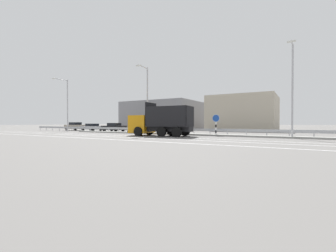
{
  "coord_description": "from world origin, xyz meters",
  "views": [
    {
      "loc": [
        13.37,
        -21.31,
        1.47
      ],
      "look_at": [
        -0.01,
        1.43,
        1.09
      ],
      "focal_mm": 24.0,
      "sensor_mm": 36.0,
      "label": 1
    }
  ],
  "objects_px": {
    "street_lamp_0": "(66,102)",
    "street_lamp_2": "(292,87)",
    "dump_truck": "(154,125)",
    "median_road_sign": "(216,124)",
    "parked_car_1": "(92,127)",
    "parked_car_3": "(143,127)",
    "street_lamp_1": "(147,97)",
    "parked_car_2": "(114,127)",
    "parked_car_0": "(75,126)"
  },
  "relations": [
    {
      "from": "street_lamp_1",
      "to": "parked_car_0",
      "type": "relative_size",
      "value": 2.1
    },
    {
      "from": "parked_car_0",
      "to": "parked_car_2",
      "type": "height_order",
      "value": "parked_car_0"
    },
    {
      "from": "median_road_sign",
      "to": "street_lamp_2",
      "type": "distance_m",
      "value": 8.27
    },
    {
      "from": "street_lamp_0",
      "to": "parked_car_3",
      "type": "height_order",
      "value": "street_lamp_0"
    },
    {
      "from": "street_lamp_2",
      "to": "parked_car_2",
      "type": "bearing_deg",
      "value": 171.22
    },
    {
      "from": "parked_car_1",
      "to": "parked_car_3",
      "type": "relative_size",
      "value": 0.88
    },
    {
      "from": "street_lamp_1",
      "to": "parked_car_0",
      "type": "distance_m",
      "value": 21.34
    },
    {
      "from": "median_road_sign",
      "to": "parked_car_2",
      "type": "distance_m",
      "value": 19.6
    },
    {
      "from": "street_lamp_1",
      "to": "parked_car_2",
      "type": "xyz_separation_m",
      "value": [
        -9.91,
        4.16,
        -4.15
      ]
    },
    {
      "from": "street_lamp_1",
      "to": "street_lamp_2",
      "type": "xyz_separation_m",
      "value": [
        16.76,
        0.04,
        -0.02
      ]
    },
    {
      "from": "dump_truck",
      "to": "parked_car_3",
      "type": "relative_size",
      "value": 1.57
    },
    {
      "from": "parked_car_1",
      "to": "street_lamp_2",
      "type": "bearing_deg",
      "value": -99.18
    },
    {
      "from": "parked_car_1",
      "to": "parked_car_3",
      "type": "xyz_separation_m",
      "value": [
        11.29,
        0.4,
        0.11
      ]
    },
    {
      "from": "dump_truck",
      "to": "street_lamp_0",
      "type": "xyz_separation_m",
      "value": [
        -19.94,
        2.97,
        3.66
      ]
    },
    {
      "from": "dump_truck",
      "to": "parked_car_1",
      "type": "relative_size",
      "value": 1.79
    },
    {
      "from": "parked_car_1",
      "to": "parked_car_2",
      "type": "xyz_separation_m",
      "value": [
        5.14,
        0.24,
        0.05
      ]
    },
    {
      "from": "parked_car_3",
      "to": "parked_car_2",
      "type": "bearing_deg",
      "value": 92.76
    },
    {
      "from": "street_lamp_0",
      "to": "parked_car_2",
      "type": "distance_m",
      "value": 9.06
    },
    {
      "from": "street_lamp_0",
      "to": "parked_car_1",
      "type": "distance_m",
      "value": 6.01
    },
    {
      "from": "dump_truck",
      "to": "parked_car_0",
      "type": "distance_m",
      "value": 24.74
    },
    {
      "from": "parked_car_2",
      "to": "parked_car_0",
      "type": "bearing_deg",
      "value": 85.28
    },
    {
      "from": "street_lamp_2",
      "to": "parked_car_3",
      "type": "relative_size",
      "value": 1.88
    },
    {
      "from": "street_lamp_1",
      "to": "parked_car_2",
      "type": "distance_m",
      "value": 11.52
    },
    {
      "from": "parked_car_2",
      "to": "street_lamp_0",
      "type": "bearing_deg",
      "value": 117.85
    },
    {
      "from": "street_lamp_0",
      "to": "parked_car_1",
      "type": "bearing_deg",
      "value": 65.73
    },
    {
      "from": "street_lamp_1",
      "to": "parked_car_3",
      "type": "height_order",
      "value": "street_lamp_1"
    },
    {
      "from": "street_lamp_0",
      "to": "parked_car_2",
      "type": "relative_size",
      "value": 2.12
    },
    {
      "from": "parked_car_1",
      "to": "parked_car_2",
      "type": "relative_size",
      "value": 1.0
    },
    {
      "from": "street_lamp_1",
      "to": "parked_car_2",
      "type": "height_order",
      "value": "street_lamp_1"
    },
    {
      "from": "median_road_sign",
      "to": "parked_car_0",
      "type": "bearing_deg",
      "value": 171.98
    },
    {
      "from": "street_lamp_0",
      "to": "street_lamp_2",
      "type": "xyz_separation_m",
      "value": [
        33.56,
        0.0,
        -0.07
      ]
    },
    {
      "from": "dump_truck",
      "to": "street_lamp_2",
      "type": "distance_m",
      "value": 14.39
    },
    {
      "from": "parked_car_3",
      "to": "street_lamp_2",
      "type": "bearing_deg",
      "value": -100.49
    },
    {
      "from": "dump_truck",
      "to": "street_lamp_0",
      "type": "relative_size",
      "value": 0.84
    },
    {
      "from": "parked_car_1",
      "to": "parked_car_3",
      "type": "bearing_deg",
      "value": -90.21
    },
    {
      "from": "median_road_sign",
      "to": "street_lamp_2",
      "type": "bearing_deg",
      "value": -1.84
    },
    {
      "from": "street_lamp_1",
      "to": "parked_car_2",
      "type": "relative_size",
      "value": 2.12
    },
    {
      "from": "street_lamp_0",
      "to": "street_lamp_2",
      "type": "relative_size",
      "value": 0.99
    },
    {
      "from": "parked_car_0",
      "to": "parked_car_1",
      "type": "relative_size",
      "value": 1.01
    },
    {
      "from": "dump_truck",
      "to": "median_road_sign",
      "type": "relative_size",
      "value": 3.08
    },
    {
      "from": "dump_truck",
      "to": "street_lamp_0",
      "type": "height_order",
      "value": "street_lamp_0"
    },
    {
      "from": "median_road_sign",
      "to": "street_lamp_2",
      "type": "xyz_separation_m",
      "value": [
        7.46,
        -0.24,
        3.55
      ]
    },
    {
      "from": "parked_car_1",
      "to": "parked_car_3",
      "type": "distance_m",
      "value": 11.3
    },
    {
      "from": "street_lamp_2",
      "to": "parked_car_1",
      "type": "relative_size",
      "value": 2.14
    },
    {
      "from": "median_road_sign",
      "to": "parked_car_1",
      "type": "bearing_deg",
      "value": 171.51
    },
    {
      "from": "street_lamp_1",
      "to": "median_road_sign",
      "type": "bearing_deg",
      "value": 1.73
    },
    {
      "from": "street_lamp_1",
      "to": "parked_car_1",
      "type": "distance_m",
      "value": 16.11
    },
    {
      "from": "parked_car_3",
      "to": "parked_car_0",
      "type": "bearing_deg",
      "value": 90.74
    },
    {
      "from": "parked_car_0",
      "to": "parked_car_3",
      "type": "height_order",
      "value": "parked_car_3"
    },
    {
      "from": "median_road_sign",
      "to": "street_lamp_0",
      "type": "distance_m",
      "value": 26.35
    }
  ]
}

